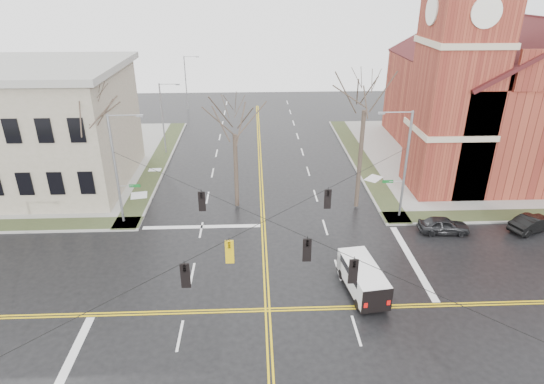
{
  "coord_description": "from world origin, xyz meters",
  "views": [
    {
      "loc": [
        -0.66,
        -21.94,
        18.05
      ],
      "look_at": [
        0.52,
        6.0,
        5.09
      ],
      "focal_mm": 30.0,
      "sensor_mm": 36.0,
      "label": 1
    }
  ],
  "objects_px": {
    "signal_pole_nw": "(118,167)",
    "parked_car_a": "(444,225)",
    "tree_ne": "(365,103)",
    "parked_car_b": "(532,223)",
    "cargo_van": "(362,275)",
    "streetlight_north_b": "(187,81)",
    "streetlight_north_a": "(164,116)",
    "church": "(496,83)",
    "signal_pole_ne": "(404,162)",
    "tree_nw_near": "(235,129)",
    "tree_nw_far": "(95,118)"
  },
  "relations": [
    {
      "from": "signal_pole_nw",
      "to": "parked_car_a",
      "type": "height_order",
      "value": "signal_pole_nw"
    },
    {
      "from": "tree_ne",
      "to": "parked_car_b",
      "type": "bearing_deg",
      "value": -19.59
    },
    {
      "from": "parked_car_b",
      "to": "cargo_van",
      "type": "bearing_deg",
      "value": 91.41
    },
    {
      "from": "streetlight_north_b",
      "to": "tree_ne",
      "type": "height_order",
      "value": "tree_ne"
    },
    {
      "from": "streetlight_north_a",
      "to": "church",
      "type": "bearing_deg",
      "value": -5.19
    },
    {
      "from": "signal_pole_ne",
      "to": "streetlight_north_a",
      "type": "distance_m",
      "value": 27.48
    },
    {
      "from": "streetlight_north_b",
      "to": "parked_car_b",
      "type": "xyz_separation_m",
      "value": [
        31.98,
        -39.22,
        -3.8
      ]
    },
    {
      "from": "signal_pole_nw",
      "to": "tree_ne",
      "type": "relative_size",
      "value": 0.7
    },
    {
      "from": "signal_pole_ne",
      "to": "streetlight_north_b",
      "type": "height_order",
      "value": "signal_pole_ne"
    },
    {
      "from": "parked_car_b",
      "to": "streetlight_north_b",
      "type": "bearing_deg",
      "value": 15.93
    },
    {
      "from": "streetlight_north_a",
      "to": "parked_car_b",
      "type": "xyz_separation_m",
      "value": [
        31.98,
        -19.22,
        -3.8
      ]
    },
    {
      "from": "streetlight_north_b",
      "to": "tree_ne",
      "type": "xyz_separation_m",
      "value": [
        18.9,
        -34.56,
        4.82
      ]
    },
    {
      "from": "tree_nw_near",
      "to": "signal_pole_nw",
      "type": "bearing_deg",
      "value": -164.63
    },
    {
      "from": "church",
      "to": "streetlight_north_a",
      "type": "bearing_deg",
      "value": 174.81
    },
    {
      "from": "tree_ne",
      "to": "streetlight_north_b",
      "type": "bearing_deg",
      "value": 118.67
    },
    {
      "from": "streetlight_north_a",
      "to": "cargo_van",
      "type": "xyz_separation_m",
      "value": [
        16.71,
        -26.23,
        -3.37
      ]
    },
    {
      "from": "church",
      "to": "signal_pole_nw",
      "type": "height_order",
      "value": "church"
    },
    {
      "from": "church",
      "to": "parked_car_a",
      "type": "distance_m",
      "value": 20.72
    },
    {
      "from": "signal_pole_nw",
      "to": "streetlight_north_b",
      "type": "xyz_separation_m",
      "value": [
        0.67,
        36.5,
        -0.48
      ]
    },
    {
      "from": "parked_car_a",
      "to": "parked_car_b",
      "type": "xyz_separation_m",
      "value": [
        7.16,
        0.02,
        0.01
      ]
    },
    {
      "from": "signal_pole_ne",
      "to": "parked_car_b",
      "type": "xyz_separation_m",
      "value": [
        10.0,
        -2.72,
        -4.28
      ]
    },
    {
      "from": "parked_car_b",
      "to": "tree_ne",
      "type": "height_order",
      "value": "tree_ne"
    },
    {
      "from": "tree_ne",
      "to": "parked_car_a",
      "type": "bearing_deg",
      "value": -38.29
    },
    {
      "from": "signal_pole_nw",
      "to": "parked_car_b",
      "type": "relative_size",
      "value": 2.21
    },
    {
      "from": "signal_pole_ne",
      "to": "parked_car_a",
      "type": "distance_m",
      "value": 5.83
    },
    {
      "from": "signal_pole_ne",
      "to": "tree_nw_near",
      "type": "distance_m",
      "value": 13.93
    },
    {
      "from": "signal_pole_nw",
      "to": "church",
      "type": "bearing_deg",
      "value": 20.21
    },
    {
      "from": "streetlight_north_a",
      "to": "parked_car_b",
      "type": "height_order",
      "value": "streetlight_north_a"
    },
    {
      "from": "church",
      "to": "tree_nw_far",
      "type": "height_order",
      "value": "church"
    },
    {
      "from": "church",
      "to": "signal_pole_nw",
      "type": "bearing_deg",
      "value": -159.79
    },
    {
      "from": "parked_car_a",
      "to": "tree_nw_far",
      "type": "relative_size",
      "value": 0.35
    },
    {
      "from": "church",
      "to": "tree_nw_far",
      "type": "bearing_deg",
      "value": -164.55
    },
    {
      "from": "parked_car_b",
      "to": "tree_nw_far",
      "type": "height_order",
      "value": "tree_nw_far"
    },
    {
      "from": "cargo_van",
      "to": "streetlight_north_a",
      "type": "bearing_deg",
      "value": 114.89
    },
    {
      "from": "signal_pole_ne",
      "to": "tree_nw_far",
      "type": "relative_size",
      "value": 0.8
    },
    {
      "from": "signal_pole_ne",
      "to": "cargo_van",
      "type": "bearing_deg",
      "value": -118.41
    },
    {
      "from": "signal_pole_ne",
      "to": "signal_pole_nw",
      "type": "bearing_deg",
      "value": 180.0
    },
    {
      "from": "parked_car_b",
      "to": "streetlight_north_a",
      "type": "bearing_deg",
      "value": 35.74
    },
    {
      "from": "streetlight_north_a",
      "to": "tree_nw_far",
      "type": "distance_m",
      "value": 14.52
    },
    {
      "from": "cargo_van",
      "to": "parked_car_b",
      "type": "height_order",
      "value": "cargo_van"
    },
    {
      "from": "parked_car_b",
      "to": "tree_ne",
      "type": "bearing_deg",
      "value": 47.15
    },
    {
      "from": "streetlight_north_a",
      "to": "tree_nw_far",
      "type": "bearing_deg",
      "value": -101.34
    },
    {
      "from": "streetlight_north_b",
      "to": "parked_car_b",
      "type": "distance_m",
      "value": 50.74
    },
    {
      "from": "signal_pole_nw",
      "to": "streetlight_north_b",
      "type": "bearing_deg",
      "value": 88.95
    },
    {
      "from": "signal_pole_nw",
      "to": "tree_nw_near",
      "type": "height_order",
      "value": "tree_nw_near"
    },
    {
      "from": "streetlight_north_a",
      "to": "cargo_van",
      "type": "distance_m",
      "value": 31.28
    },
    {
      "from": "tree_nw_far",
      "to": "parked_car_a",
      "type": "bearing_deg",
      "value": -11.21
    },
    {
      "from": "parked_car_a",
      "to": "signal_pole_ne",
      "type": "bearing_deg",
      "value": 49.96
    },
    {
      "from": "signal_pole_nw",
      "to": "tree_ne",
      "type": "bearing_deg",
      "value": 5.66
    },
    {
      "from": "streetlight_north_a",
      "to": "streetlight_north_b",
      "type": "xyz_separation_m",
      "value": [
        0.0,
        20.0,
        0.0
      ]
    }
  ]
}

